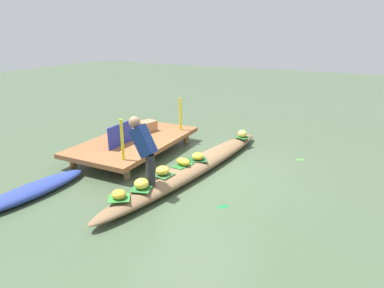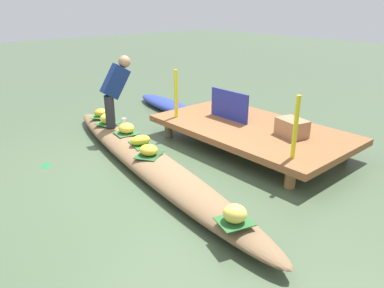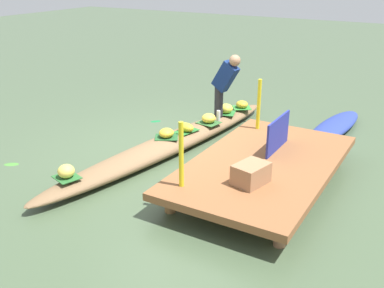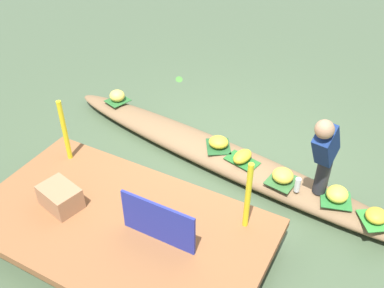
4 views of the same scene
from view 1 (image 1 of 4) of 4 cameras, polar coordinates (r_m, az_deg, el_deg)
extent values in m
plane|color=#43563B|center=(7.09, 0.42, -4.81)|extent=(40.00, 40.00, 0.00)
cube|color=brown|center=(8.19, -9.64, 0.48)|extent=(3.20, 1.80, 0.10)
cylinder|color=#746446|center=(6.89, -10.93, -4.75)|extent=(0.14, 0.14, 0.26)
cylinder|color=olive|center=(8.91, -0.99, 1.05)|extent=(0.14, 0.14, 0.26)
cylinder|color=olive|center=(7.80, -19.40, -2.67)|extent=(0.14, 0.14, 0.26)
cylinder|color=#8F6344|center=(9.63, -8.61, 2.20)|extent=(0.14, 0.14, 0.26)
ellipsoid|color=brown|center=(7.04, 0.43, -3.86)|extent=(5.51, 1.38, 0.25)
ellipsoid|color=navy|center=(6.73, -25.36, -7.14)|extent=(2.23, 0.74, 0.21)
cube|color=#328633|center=(5.63, -12.17, -8.89)|extent=(0.44, 0.45, 0.01)
ellipsoid|color=gold|center=(5.60, -12.22, -8.25)|extent=(0.32, 0.32, 0.14)
cube|color=#27602B|center=(8.63, 8.44, 1.16)|extent=(0.38, 0.40, 0.01)
ellipsoid|color=#EDCF54|center=(8.60, 8.47, 1.73)|extent=(0.32, 0.32, 0.18)
cube|color=#297131|center=(5.89, -8.46, -7.39)|extent=(0.43, 0.41, 0.01)
ellipsoid|color=yellow|center=(5.85, -8.50, -6.60)|extent=(0.34, 0.34, 0.18)
cube|color=#205026|center=(7.06, 0.97, -2.64)|extent=(0.46, 0.48, 0.01)
ellipsoid|color=gold|center=(7.04, 0.97, -2.07)|extent=(0.30, 0.28, 0.15)
cube|color=#305F2E|center=(6.38, -4.95, -5.14)|extent=(0.38, 0.41, 0.01)
ellipsoid|color=yellow|center=(6.34, -4.97, -4.45)|extent=(0.29, 0.29, 0.17)
cube|color=#236528|center=(6.78, -1.51, -3.56)|extent=(0.47, 0.34, 0.01)
ellipsoid|color=gold|center=(6.76, -1.51, -3.00)|extent=(0.26, 0.34, 0.15)
cylinder|color=#28282D|center=(5.91, -6.99, -4.34)|extent=(0.16, 0.16, 0.55)
cube|color=navy|center=(5.82, -8.18, 0.48)|extent=(0.25, 0.53, 0.59)
sphere|color=#9E7556|center=(5.86, -9.66, 3.66)|extent=(0.20, 0.20, 0.20)
cylinder|color=silver|center=(6.22, -6.66, -4.92)|extent=(0.07, 0.07, 0.19)
cube|color=navy|center=(7.72, -11.93, 1.55)|extent=(0.83, 0.03, 0.50)
cylinder|color=yellow|center=(6.79, -11.66, 0.69)|extent=(0.06, 0.06, 0.83)
cylinder|color=yellow|center=(8.72, -1.96, 5.06)|extent=(0.06, 0.06, 0.83)
cube|color=#A0704D|center=(8.74, -7.56, 2.99)|extent=(0.50, 0.41, 0.26)
ellipsoid|color=#438232|center=(8.16, 17.66, -2.49)|extent=(0.23, 0.26, 0.01)
ellipsoid|color=#166E37|center=(5.82, 5.24, -10.42)|extent=(0.24, 0.22, 0.01)
camera|label=2|loc=(9.85, 26.09, 13.52)|focal=33.91mm
camera|label=3|loc=(13.37, -3.41, 18.92)|focal=41.76mm
camera|label=4|loc=(8.23, -36.58, 22.11)|focal=40.49mm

